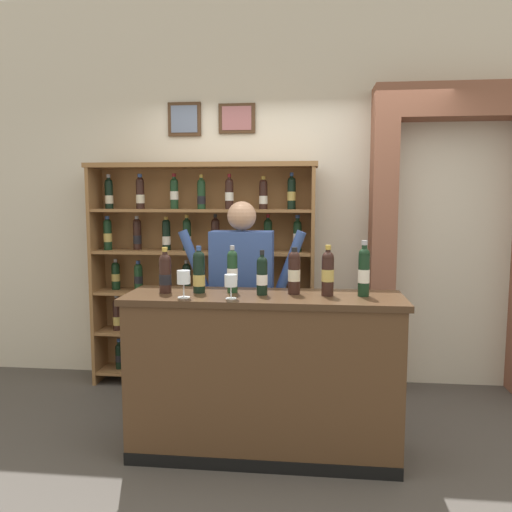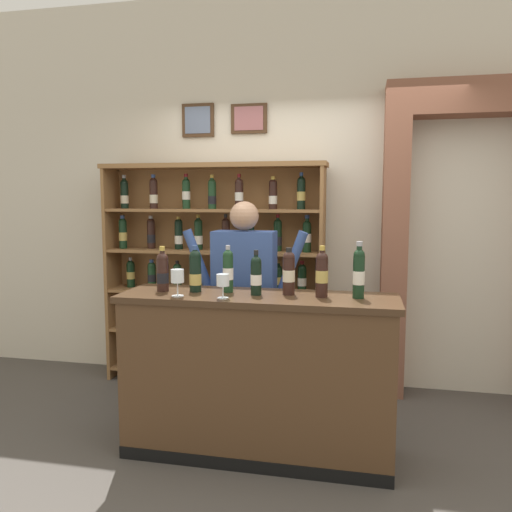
% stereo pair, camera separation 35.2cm
% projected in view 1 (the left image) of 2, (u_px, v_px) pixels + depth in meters
% --- Properties ---
extents(ground_plane, '(14.00, 14.00, 0.02)m').
position_uv_depth(ground_plane, '(285.00, 455.00, 3.28)').
color(ground_plane, '#47423D').
extents(back_wall, '(12.00, 0.19, 3.42)m').
position_uv_depth(back_wall, '(294.00, 191.00, 4.55)').
color(back_wall, beige).
rests_on(back_wall, ground).
extents(wine_shelf, '(1.98, 0.33, 1.95)m').
position_uv_depth(wine_shelf, '(203.00, 267.00, 4.44)').
color(wine_shelf, olive).
rests_on(wine_shelf, ground).
extents(archway_doorway, '(1.41, 0.45, 2.56)m').
position_uv_depth(archway_doorway, '(453.00, 226.00, 4.30)').
color(archway_doorway, brown).
rests_on(archway_doorway, ground).
extents(tasting_counter, '(1.75, 0.51, 1.05)m').
position_uv_depth(tasting_counter, '(263.00, 375.00, 3.23)').
color(tasting_counter, '#4C331E').
rests_on(tasting_counter, ground).
extents(shopkeeper, '(0.95, 0.22, 1.63)m').
position_uv_depth(shopkeeper, '(242.00, 286.00, 3.72)').
color(shopkeeper, '#2D3347').
rests_on(shopkeeper, ground).
extents(tasting_bottle_vin_santo, '(0.08, 0.08, 0.29)m').
position_uv_depth(tasting_bottle_vin_santo, '(165.00, 273.00, 3.23)').
color(tasting_bottle_vin_santo, black).
rests_on(tasting_bottle_vin_santo, tasting_counter).
extents(tasting_bottle_bianco, '(0.08, 0.08, 0.30)m').
position_uv_depth(tasting_bottle_bianco, '(199.00, 272.00, 3.23)').
color(tasting_bottle_bianco, black).
rests_on(tasting_bottle_bianco, tasting_counter).
extents(tasting_bottle_brunello, '(0.07, 0.07, 0.30)m').
position_uv_depth(tasting_bottle_brunello, '(232.00, 270.00, 3.24)').
color(tasting_bottle_brunello, '#19381E').
rests_on(tasting_bottle_brunello, tasting_counter).
extents(tasting_bottle_prosecco, '(0.07, 0.07, 0.28)m').
position_uv_depth(tasting_bottle_prosecco, '(262.00, 275.00, 3.16)').
color(tasting_bottle_prosecco, black).
rests_on(tasting_bottle_prosecco, tasting_counter).
extents(tasting_bottle_super_tuscan, '(0.08, 0.08, 0.30)m').
position_uv_depth(tasting_bottle_super_tuscan, '(294.00, 271.00, 3.19)').
color(tasting_bottle_super_tuscan, black).
rests_on(tasting_bottle_super_tuscan, tasting_counter).
extents(tasting_bottle_riserva, '(0.08, 0.08, 0.32)m').
position_uv_depth(tasting_bottle_riserva, '(328.00, 272.00, 3.13)').
color(tasting_bottle_riserva, black).
rests_on(tasting_bottle_riserva, tasting_counter).
extents(tasting_bottle_rosso, '(0.07, 0.07, 0.35)m').
position_uv_depth(tasting_bottle_rosso, '(364.00, 271.00, 3.12)').
color(tasting_bottle_rosso, black).
rests_on(tasting_bottle_rosso, tasting_counter).
extents(wine_glass_left, '(0.08, 0.08, 0.15)m').
position_uv_depth(wine_glass_left, '(231.00, 281.00, 3.03)').
color(wine_glass_left, silver).
rests_on(wine_glass_left, tasting_counter).
extents(wine_glass_right, '(0.08, 0.08, 0.17)m').
position_uv_depth(wine_glass_right, '(184.00, 279.00, 3.07)').
color(wine_glass_right, silver).
rests_on(wine_glass_right, tasting_counter).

